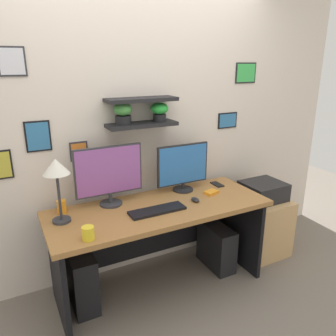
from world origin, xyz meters
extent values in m
plane|color=#70665B|center=(0.00, 0.00, 0.00)|extent=(8.00, 8.00, 0.00)
cube|color=beige|center=(0.00, 0.44, 1.35)|extent=(4.40, 0.04, 2.70)
cube|color=black|center=(0.00, 0.32, 1.35)|extent=(0.58, 0.20, 0.03)
cube|color=black|center=(0.00, 0.32, 1.55)|extent=(0.58, 0.20, 0.03)
cylinder|color=black|center=(0.16, 0.32, 1.40)|extent=(0.11, 0.11, 0.06)
ellipsoid|color=green|center=(0.16, 0.32, 1.47)|extent=(0.15, 0.15, 0.09)
cylinder|color=black|center=(-0.16, 0.32, 1.40)|extent=(0.13, 0.13, 0.07)
ellipsoid|color=#459543|center=(-0.16, 0.32, 1.49)|extent=(0.14, 0.14, 0.10)
cube|color=black|center=(1.13, 0.42, 1.74)|extent=(0.24, 0.02, 0.19)
cube|color=green|center=(1.13, 0.41, 1.74)|extent=(0.21, 0.00, 0.17)
cube|color=black|center=(-0.80, 0.42, 1.31)|extent=(0.18, 0.02, 0.23)
cube|color=teal|center=(-0.80, 0.41, 1.31)|extent=(0.16, 0.00, 0.21)
cube|color=black|center=(0.94, 0.42, 1.30)|extent=(0.22, 0.02, 0.15)
cube|color=teal|center=(0.94, 0.41, 1.30)|extent=(0.19, 0.00, 0.13)
cube|color=#2D2D33|center=(-0.91, 0.42, 1.84)|extent=(0.18, 0.02, 0.20)
cube|color=silver|center=(-0.91, 0.41, 1.84)|extent=(0.16, 0.00, 0.17)
cube|color=#2D2D33|center=(-0.51, 0.42, 1.16)|extent=(0.14, 0.02, 0.15)
cube|color=orange|center=(-0.51, 0.41, 1.16)|extent=(0.12, 0.00, 0.13)
cube|color=#9E6B38|center=(0.00, 0.00, 0.73)|extent=(1.76, 0.68, 0.04)
cube|color=black|center=(-0.82, 0.00, 0.35)|extent=(0.04, 0.62, 0.71)
cube|color=black|center=(0.82, 0.00, 0.35)|extent=(0.04, 0.62, 0.71)
cube|color=black|center=(0.00, 0.30, 0.39)|extent=(1.56, 0.02, 0.50)
cylinder|color=#2D2D33|center=(-0.33, 0.21, 0.76)|extent=(0.18, 0.18, 0.02)
cylinder|color=#2D2D33|center=(-0.33, 0.21, 0.81)|extent=(0.03, 0.03, 0.08)
cube|color=#2D2D33|center=(-0.33, 0.22, 1.03)|extent=(0.54, 0.02, 0.39)
cube|color=#8C4C99|center=(-0.33, 0.21, 1.03)|extent=(0.52, 0.00, 0.37)
cylinder|color=black|center=(0.33, 0.21, 0.76)|extent=(0.18, 0.18, 0.02)
cylinder|color=black|center=(0.33, 0.21, 0.79)|extent=(0.03, 0.03, 0.06)
cube|color=black|center=(0.33, 0.22, 0.99)|extent=(0.49, 0.02, 0.36)
cube|color=#2866B2|center=(0.33, 0.21, 0.99)|extent=(0.46, 0.00, 0.33)
cube|color=black|center=(-0.06, -0.08, 0.76)|extent=(0.44, 0.14, 0.02)
ellipsoid|color=black|center=(0.30, -0.05, 0.77)|extent=(0.06, 0.09, 0.03)
cylinder|color=#2D2D33|center=(-0.74, 0.08, 0.76)|extent=(0.13, 0.13, 0.02)
cylinder|color=#2D2D33|center=(-0.74, 0.08, 0.94)|extent=(0.02, 0.02, 0.34)
cone|color=silver|center=(-0.74, 0.08, 1.17)|extent=(0.18, 0.18, 0.11)
cube|color=black|center=(0.68, 0.18, 0.76)|extent=(0.07, 0.14, 0.01)
cylinder|color=yellow|center=(-0.63, -0.25, 0.80)|extent=(0.08, 0.08, 0.09)
cylinder|color=orange|center=(-0.71, 0.23, 0.80)|extent=(0.07, 0.07, 0.10)
cube|color=orange|center=(0.51, 0.03, 0.76)|extent=(0.14, 0.11, 0.02)
cube|color=tan|center=(1.14, 0.05, 0.28)|extent=(0.44, 0.50, 0.57)
cube|color=black|center=(1.14, 0.05, 0.65)|extent=(0.38, 0.34, 0.17)
cube|color=black|center=(-0.64, 0.08, 0.23)|extent=(0.18, 0.40, 0.46)
cube|color=black|center=(0.60, 0.03, 0.20)|extent=(0.18, 0.40, 0.41)
camera|label=1|loc=(-1.05, -2.16, 1.84)|focal=35.32mm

